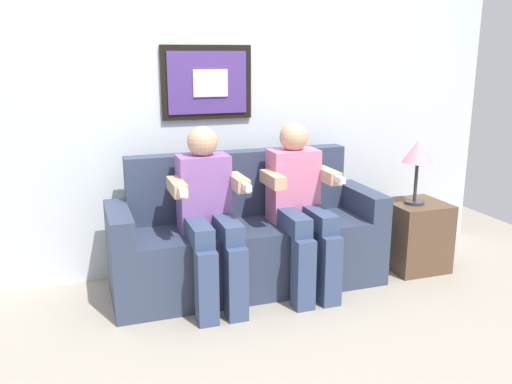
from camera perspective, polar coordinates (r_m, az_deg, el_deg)
ground_plane at (r=3.49m, az=0.82°, el=-11.80°), size 5.48×5.48×0.00m
back_wall_assembly at (r=3.86m, az=-3.08°, el=10.84°), size 4.22×0.10×2.60m
couch at (r=3.65m, az=-0.90°, el=-5.26°), size 1.82×0.58×0.90m
person_on_left at (r=3.33m, az=-5.04°, el=-1.96°), size 0.46×0.56×1.11m
person_on_right at (r=3.52m, az=4.68°, el=-1.06°), size 0.46×0.56×1.11m
side_table_right at (r=4.13m, az=16.46°, el=-4.42°), size 0.40×0.40×0.50m
table_lamp at (r=3.94m, az=16.76°, el=3.83°), size 0.22×0.22×0.46m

